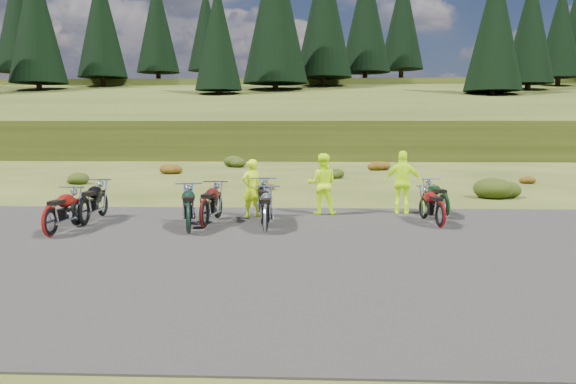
{
  "coord_description": "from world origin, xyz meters",
  "views": [
    {
      "loc": [
        1.51,
        -13.48,
        2.59
      ],
      "look_at": [
        0.88,
        1.25,
        0.85
      ],
      "focal_mm": 35.0,
      "sensor_mm": 36.0,
      "label": 1
    }
  ],
  "objects_px": {
    "motorcycle_3": "(265,234)",
    "motorcycle_7": "(444,219)",
    "person_middle": "(251,189)",
    "motorcycle_0": "(85,227)"
  },
  "relations": [
    {
      "from": "person_middle",
      "to": "motorcycle_3",
      "type": "bearing_deg",
      "value": 71.21
    },
    {
      "from": "person_middle",
      "to": "motorcycle_0",
      "type": "bearing_deg",
      "value": -11.03
    },
    {
      "from": "motorcycle_7",
      "to": "person_middle",
      "type": "xyz_separation_m",
      "value": [
        -5.4,
        0.05,
        0.82
      ]
    },
    {
      "from": "motorcycle_3",
      "to": "person_middle",
      "type": "bearing_deg",
      "value": 11.47
    },
    {
      "from": "motorcycle_0",
      "to": "motorcycle_3",
      "type": "height_order",
      "value": "motorcycle_0"
    },
    {
      "from": "person_middle",
      "to": "motorcycle_7",
      "type": "bearing_deg",
      "value": 146.95
    },
    {
      "from": "motorcycle_0",
      "to": "person_middle",
      "type": "xyz_separation_m",
      "value": [
        4.16,
        1.64,
        0.82
      ]
    },
    {
      "from": "motorcycle_3",
      "to": "motorcycle_7",
      "type": "distance_m",
      "value": 5.37
    },
    {
      "from": "motorcycle_3",
      "to": "person_middle",
      "type": "height_order",
      "value": "person_middle"
    },
    {
      "from": "motorcycle_7",
      "to": "motorcycle_3",
      "type": "bearing_deg",
      "value": 107.33
    }
  ]
}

